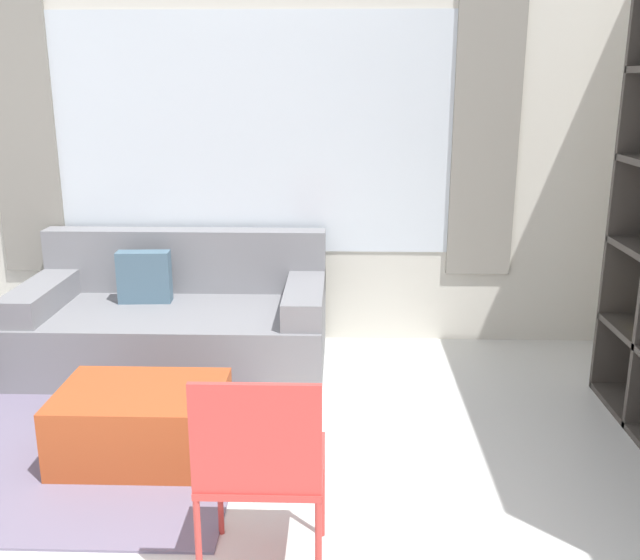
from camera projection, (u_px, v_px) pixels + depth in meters
The scene contains 5 objects.
wall_back at pixel (254, 149), 4.87m from camera, with size 6.26×0.11×2.70m.
area_rug at pixel (32, 434), 3.76m from camera, with size 2.26×1.90×0.01m, color slate.
couch_main at pixel (177, 321), 4.66m from camera, with size 1.92×0.99×0.83m.
ottoman at pixel (143, 423), 3.51m from camera, with size 0.80×0.58×0.36m.
folding_chair at pixel (261, 460), 2.51m from camera, with size 0.44×0.46×0.86m.
Camera 1 is at (0.60, -1.62, 1.81)m, focal length 40.00 mm.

